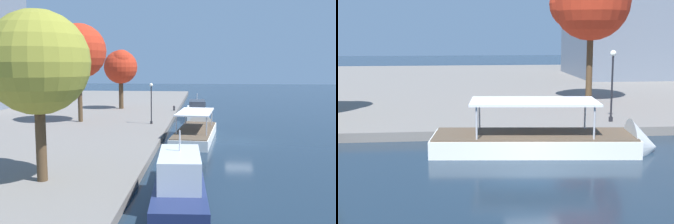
# 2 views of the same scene
# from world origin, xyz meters

# --- Properties ---
(ground_plane) EXTENTS (220.00, 220.00, 0.00)m
(ground_plane) POSITION_xyz_m (0.00, 0.00, 0.00)
(ground_plane) COLOR #192838
(motor_yacht_0) EXTENTS (10.82, 3.10, 4.55)m
(motor_yacht_0) POSITION_xyz_m (-15.12, 4.62, 0.80)
(motor_yacht_0) COLOR navy
(motor_yacht_0) RESTS_ON ground_plane
(tour_boat_1) EXTENTS (11.97, 4.35, 3.98)m
(tour_boat_1) POSITION_xyz_m (1.75, 4.02, 0.37)
(tour_boat_1) COLOR silver
(tour_boat_1) RESTS_ON ground_plane
(motor_yacht_2) EXTENTS (10.68, 2.91, 4.19)m
(motor_yacht_2) POSITION_xyz_m (15.51, 4.24, 0.75)
(motor_yacht_2) COLOR silver
(motor_yacht_2) RESTS_ON ground_plane
(mooring_bollard_0) EXTENTS (0.32, 0.32, 0.71)m
(mooring_bollard_0) POSITION_xyz_m (19.14, 7.57, 0.93)
(mooring_bollard_0) COLOR #2D2D33
(mooring_bollard_0) RESTS_ON dock_promenade
(lamp_post) EXTENTS (0.39, 0.39, 4.54)m
(lamp_post) POSITION_xyz_m (6.43, 9.14, 3.31)
(lamp_post) COLOR black
(lamp_post) RESTS_ON dock_promenade
(tree_0) EXTENTS (6.42, 6.25, 11.23)m
(tree_0) POSITION_xyz_m (7.09, 17.49, 8.61)
(tree_0) COLOR #4C3823
(tree_0) RESTS_ON dock_promenade
(tree_1) EXTENTS (4.98, 4.98, 8.79)m
(tree_1) POSITION_xyz_m (20.90, 15.70, 6.93)
(tree_1) COLOR #4C3823
(tree_1) RESTS_ON dock_promenade
(tree_2) EXTENTS (6.18, 5.76, 9.54)m
(tree_2) POSITION_xyz_m (-14.73, 12.53, 7.25)
(tree_2) COLOR #4C3823
(tree_2) RESTS_ON dock_promenade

